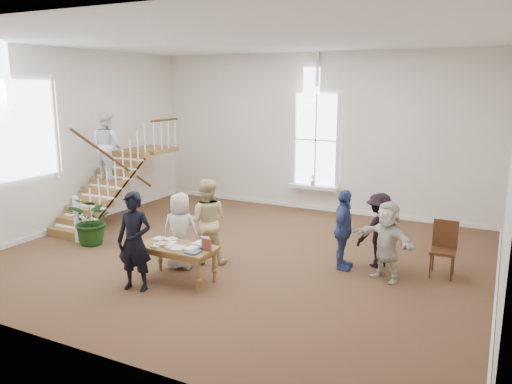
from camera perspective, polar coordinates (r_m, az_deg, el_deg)
The scene contains 12 objects.
ground at distance 10.90m, azimuth -1.53°, elevation -7.16°, with size 10.00×10.00×0.00m, color #4D301E.
room_shell at distance 14.65m, azimuth 6.62°, elevation -0.52°, with size 10.49×10.00×10.00m.
staircase at distance 13.60m, azimuth -16.37°, elevation 3.29°, with size 1.10×4.10×2.92m.
library_table at distance 9.42m, azimuth -8.92°, elevation -6.58°, with size 1.47×0.75×0.75m.
police_officer at distance 9.12m, azimuth -13.71°, elevation -5.51°, with size 0.65×0.43×1.79m, color black.
elderly_woman at distance 10.04m, azimuth -8.62°, elevation -4.40°, with size 0.75×0.49×1.54m, color beige.
person_yellow at distance 10.24m, azimuth -5.65°, elevation -3.34°, with size 0.86×0.67×1.76m, color beige.
woman_cluster_a at distance 10.02m, azimuth 9.95°, elevation -4.26°, with size 0.95×0.39×1.61m, color #354780.
woman_cluster_b at distance 10.31m, azimuth 13.87°, elevation -4.25°, with size 0.98×0.56×1.52m, color black.
woman_cluster_c at distance 9.64m, azimuth 14.73°, elevation -5.44°, with size 1.41×0.45×1.52m, color beige.
floor_plant at distance 12.00m, azimuth -18.19°, elevation -3.10°, with size 1.03×0.89×1.15m, color #133611.
side_chair at distance 10.26m, azimuth 20.69°, elevation -5.68°, with size 0.47×0.47×1.07m.
Camera 1 is at (4.88, -9.04, 3.63)m, focal length 35.00 mm.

